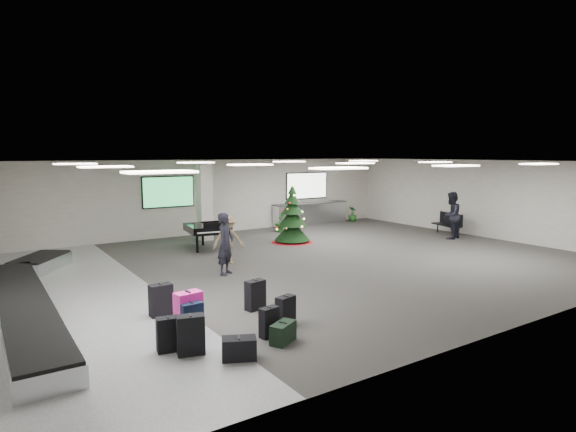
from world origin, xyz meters
TOP-DOWN VIEW (x-y plane):
  - ground at (0.00, 0.00)m, footprint 18.00×18.00m
  - room_envelope at (-0.38, 0.67)m, footprint 18.02×14.02m
  - baggage_carousel at (-7.84, -0.08)m, footprint 2.28×9.71m
  - service_counter at (5.00, 6.65)m, footprint 4.05×0.65m
  - suitcase_0 at (-6.05, -4.31)m, footprint 0.43×0.28m
  - suitcase_1 at (-4.22, -4.70)m, footprint 0.40×0.26m
  - pink_suitcase at (-5.40, -3.62)m, footprint 0.55×0.36m
  - suitcase_3 at (-3.64, -3.14)m, footprint 0.48×0.33m
  - navy_suitcase at (-5.42, -3.83)m, footprint 0.43×0.26m
  - suitcase_5 at (-5.77, -4.65)m, footprint 0.52×0.37m
  - green_duffel at (-4.15, -5.07)m, footprint 0.62×0.51m
  - suitcase_7 at (-3.61, -4.34)m, footprint 0.46×0.33m
  - suitcase_8 at (-5.54, -2.41)m, footprint 0.48×0.29m
  - black_duffel at (-5.17, -5.29)m, footprint 0.66×0.53m
  - christmas_tree at (1.64, 3.24)m, footprint 1.66×1.66m
  - grand_piano at (-1.65, 3.89)m, footprint 1.64×1.99m
  - bench at (8.31, 1.11)m, footprint 0.83×1.54m
  - traveler_a at (-2.79, 0.07)m, footprint 0.78×0.74m
  - traveler_b at (-2.13, 1.24)m, footprint 1.09×0.76m
  - traveler_bench at (7.48, 0.32)m, footprint 1.08×0.93m
  - potted_plant_left at (2.55, 5.58)m, footprint 0.64×0.64m
  - potted_plant_right at (7.52, 6.42)m, footprint 0.47×0.47m

SIDE VIEW (x-z plane):
  - ground at x=0.00m, z-range 0.00..0.00m
  - green_duffel at x=-4.15m, z-range -0.01..0.38m
  - black_duffel at x=-5.17m, z-range -0.01..0.39m
  - baggage_carousel at x=-7.84m, z-range 0.00..0.43m
  - suitcase_1 at x=-4.22m, z-range -0.01..0.58m
  - suitcase_7 at x=-3.61m, z-range -0.01..0.61m
  - suitcase_0 at x=-6.05m, z-range -0.01..0.63m
  - navy_suitcase at x=-5.42m, z-range -0.01..0.65m
  - suitcase_3 at x=-3.64m, z-range -0.01..0.68m
  - suitcase_8 at x=-5.54m, z-range -0.01..0.71m
  - suitcase_5 at x=-5.77m, z-range -0.01..0.71m
  - potted_plant_right at x=7.52m, z-range 0.00..0.77m
  - pink_suitcase at x=-5.40m, z-range -0.01..0.81m
  - potted_plant_left at x=2.55m, z-range 0.00..0.91m
  - bench at x=8.31m, z-range 0.06..0.99m
  - service_counter at x=5.00m, z-range 0.01..1.09m
  - grand_piano at x=-1.65m, z-range 0.22..1.26m
  - traveler_b at x=-2.13m, z-range 0.00..1.54m
  - christmas_tree at x=1.64m, z-range -0.37..1.99m
  - traveler_a at x=-2.79m, z-range 0.00..1.79m
  - traveler_bench at x=7.48m, z-range 0.00..1.92m
  - room_envelope at x=-0.38m, z-range 0.73..3.94m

